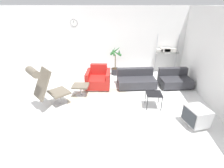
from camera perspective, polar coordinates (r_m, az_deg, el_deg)
ground_plane at (r=5.54m, az=-3.72°, el=-6.31°), size 12.00×12.00×0.00m
wall_back at (r=7.91m, az=-1.66°, el=14.15°), size 12.00×0.09×2.80m
wall_right at (r=5.67m, az=32.19°, el=6.06°), size 0.06×12.00×2.80m
round_rug at (r=5.43m, az=-3.38°, el=-6.96°), size 2.47×2.47×0.01m
lounge_chair at (r=5.31m, az=-20.94°, el=0.03°), size 1.12×1.11×1.31m
ottoman at (r=5.94m, az=-10.19°, el=-1.08°), size 0.53×0.45×0.39m
armchair_red at (r=6.48m, az=-4.48°, el=1.47°), size 0.86×0.83×0.81m
couch_low at (r=6.62m, az=7.82°, el=1.18°), size 1.47×0.98×0.63m
couch_second at (r=7.00m, az=19.75°, el=1.21°), size 1.20×0.95×0.63m
side_table at (r=5.30m, az=13.51°, el=-3.45°), size 0.45×0.45×0.45m
crt_television at (r=4.93m, az=25.89°, el=-9.51°), size 0.61×0.67×0.53m
potted_plant at (r=7.61m, az=1.13°, el=6.49°), size 0.53×0.54×1.22m
shelf_unit at (r=8.01m, az=17.27°, el=10.33°), size 0.96×0.28×1.70m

